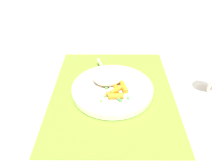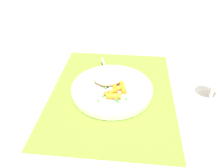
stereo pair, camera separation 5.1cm
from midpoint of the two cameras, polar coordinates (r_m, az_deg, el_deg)
ground_plane at (r=0.69m, az=-2.13°, el=-2.40°), size 2.40×2.40×0.00m
placemat at (r=0.69m, az=-2.13°, el=-2.20°), size 0.49×0.38×0.01m
plate at (r=0.68m, az=-2.16°, el=-1.38°), size 0.25×0.25×0.02m
rice_mound at (r=0.68m, az=-3.44°, el=1.74°), size 0.08×0.09×0.04m
carrot_portion at (r=0.64m, az=-0.96°, el=-1.97°), size 0.08×0.07×0.02m
pea_scatter at (r=0.64m, az=-1.75°, el=-2.75°), size 0.08×0.09×0.01m
fork at (r=0.71m, az=-3.23°, el=1.60°), size 0.20×0.07×0.01m
wine_glass at (r=0.69m, az=23.67°, el=4.85°), size 0.07×0.07×0.15m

